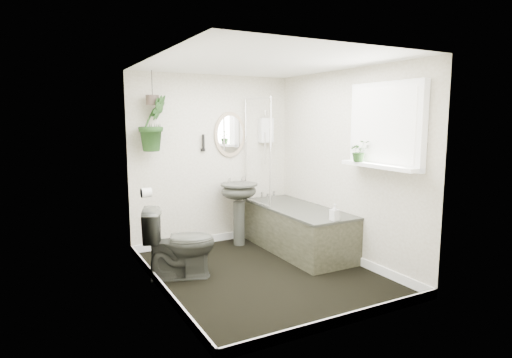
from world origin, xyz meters
name	(u,v)px	position (x,y,z in m)	size (l,w,h in m)	color
floor	(262,274)	(0.00, 0.00, -0.01)	(2.30, 2.80, 0.02)	black
ceiling	(263,62)	(0.00, 0.00, 2.31)	(2.30, 2.80, 0.02)	white
wall_back	(213,160)	(0.00, 1.41, 1.15)	(2.30, 0.02, 2.30)	silver
wall_front	(348,191)	(0.00, -1.41, 1.15)	(2.30, 0.02, 2.30)	silver
wall_left	(157,179)	(-1.16, 0.00, 1.15)	(0.02, 2.80, 2.30)	silver
wall_right	(346,166)	(1.16, 0.00, 1.15)	(0.02, 2.80, 2.30)	silver
skirting	(262,269)	(0.00, 0.00, 0.05)	(2.30, 2.80, 0.10)	white
bathtub	(297,229)	(0.80, 0.50, 0.29)	(0.72, 1.72, 0.58)	#30322B
bath_screen	(257,152)	(0.47, 0.99, 1.28)	(0.04, 0.72, 1.40)	silver
shower_box	(266,130)	(0.80, 1.34, 1.55)	(0.20, 0.10, 0.35)	white
oval_mirror	(230,134)	(0.25, 1.37, 1.50)	(0.46, 0.03, 0.62)	tan
wall_sconce	(203,143)	(-0.15, 1.36, 1.40)	(0.04, 0.04, 0.22)	black
toilet_roll_holder	(146,193)	(-1.10, 0.70, 0.90)	(0.11, 0.11, 0.11)	white
window_recess	(386,126)	(1.09, -0.70, 1.65)	(0.08, 1.00, 0.90)	white
window_sill	(379,166)	(1.02, -0.70, 1.23)	(0.18, 1.00, 0.04)	white
window_blinds	(383,126)	(1.04, -0.70, 1.65)	(0.01, 0.86, 0.76)	white
toilet	(180,243)	(-0.85, 0.32, 0.39)	(0.43, 0.76, 0.77)	#30322B
pedestal_sink	(239,214)	(0.25, 1.10, 0.43)	(0.50, 0.43, 0.86)	#30322B
sill_plant	(359,151)	(0.97, -0.44, 1.37)	(0.21, 0.18, 0.24)	black
hanging_plant	(153,123)	(-0.85, 1.25, 1.66)	(0.38, 0.30, 0.69)	black
soap_bottle	(335,212)	(0.77, -0.29, 0.67)	(0.09, 0.09, 0.19)	black
hanging_pot	(153,100)	(-0.85, 1.25, 1.94)	(0.16, 0.16, 0.12)	#483A32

